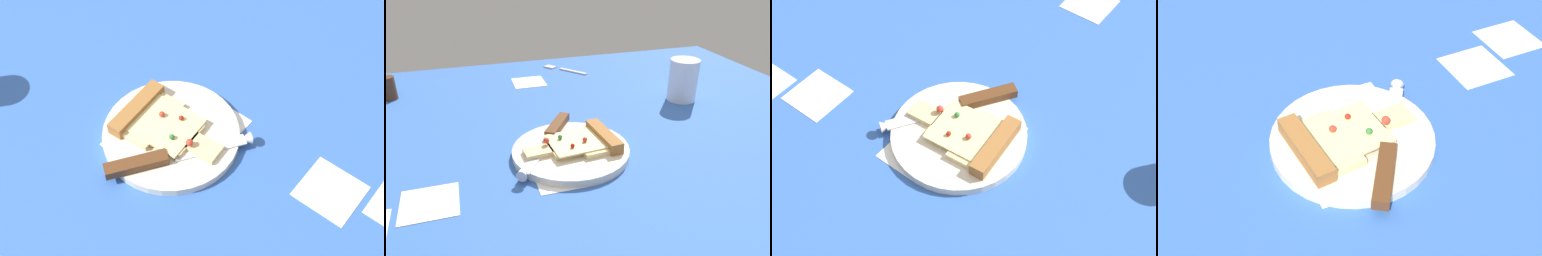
% 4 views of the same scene
% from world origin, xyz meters
% --- Properties ---
extents(ground_plane, '(1.23, 1.23, 0.03)m').
position_xyz_m(ground_plane, '(0.00, -0.00, -0.01)').
color(ground_plane, '#3360B7').
rests_on(ground_plane, ground).
extents(plate, '(0.23, 0.23, 0.02)m').
position_xyz_m(plate, '(0.10, 0.03, 0.01)').
color(plate, silver).
rests_on(plate, ground_plane).
extents(pizza_slice, '(0.18, 0.12, 0.02)m').
position_xyz_m(pizza_slice, '(0.07, 0.03, 0.02)').
color(pizza_slice, beige).
rests_on(pizza_slice, plate).
extents(knife, '(0.15, 0.21, 0.02)m').
position_xyz_m(knife, '(0.12, -0.02, 0.02)').
color(knife, silver).
rests_on(knife, plate).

